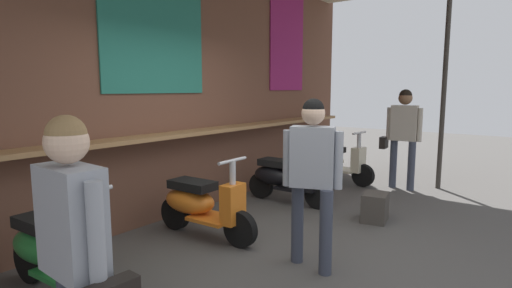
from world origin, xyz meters
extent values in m
plane|color=#474442|center=(0.00, 0.00, 0.00)|extent=(27.20, 27.20, 0.00)
cube|color=brown|center=(0.00, 2.02, 1.89)|extent=(9.72, 0.25, 3.77)
cube|color=olive|center=(0.00, 1.72, 1.14)|extent=(8.74, 0.36, 0.05)
cube|color=#236B5B|center=(0.03, 1.89, 2.59)|extent=(1.57, 0.02, 1.86)
cube|color=#841E56|center=(3.03, 1.89, 2.59)|extent=(1.07, 0.02, 1.80)
cylinder|color=#332D28|center=(4.08, -0.59, 1.77)|extent=(0.08, 0.08, 3.54)
ellipsoid|color=#237533|center=(-1.76, 1.25, 0.40)|extent=(0.42, 0.72, 0.30)
cube|color=black|center=(-1.76, 1.20, 0.60)|extent=(0.33, 0.57, 0.10)
cube|color=#237533|center=(-1.74, 0.90, 0.25)|extent=(0.41, 0.52, 0.04)
cube|color=#237533|center=(-1.73, 0.60, 0.47)|extent=(0.29, 0.17, 0.44)
cylinder|color=#B7B7BC|center=(-1.73, 0.60, 0.60)|extent=(0.07, 0.07, 0.70)
cylinder|color=#B7B7BC|center=(-1.73, 0.60, 0.95)|extent=(0.46, 0.06, 0.04)
cylinder|color=black|center=(-1.78, 1.50, 0.20)|extent=(0.12, 0.40, 0.40)
ellipsoid|color=orange|center=(-0.06, 1.25, 0.40)|extent=(0.41, 0.72, 0.30)
cube|color=black|center=(-0.06, 1.20, 0.60)|extent=(0.32, 0.56, 0.10)
cube|color=orange|center=(-0.05, 0.90, 0.25)|extent=(0.40, 0.52, 0.04)
cube|color=orange|center=(-0.03, 0.60, 0.47)|extent=(0.29, 0.17, 0.44)
cylinder|color=#B7B7BC|center=(-0.03, 0.60, 0.60)|extent=(0.07, 0.07, 0.70)
cylinder|color=#B7B7BC|center=(-0.03, 0.60, 0.95)|extent=(0.46, 0.05, 0.04)
cylinder|color=black|center=(-0.03, 0.50, 0.20)|extent=(0.12, 0.40, 0.40)
cylinder|color=black|center=(-0.07, 1.50, 0.20)|extent=(0.12, 0.40, 0.40)
ellipsoid|color=black|center=(1.72, 1.25, 0.40)|extent=(0.40, 0.71, 0.30)
cube|color=black|center=(1.72, 1.20, 0.60)|extent=(0.31, 0.56, 0.10)
cube|color=black|center=(1.73, 0.90, 0.25)|extent=(0.39, 0.51, 0.04)
cube|color=black|center=(1.74, 0.60, 0.47)|extent=(0.28, 0.17, 0.44)
cylinder|color=#B7B7BC|center=(1.74, 0.60, 0.60)|extent=(0.07, 0.07, 0.70)
cylinder|color=#B7B7BC|center=(1.74, 0.60, 0.95)|extent=(0.46, 0.05, 0.04)
cylinder|color=black|center=(1.74, 0.50, 0.20)|extent=(0.11, 0.40, 0.40)
cylinder|color=black|center=(1.71, 1.50, 0.20)|extent=(0.11, 0.40, 0.40)
ellipsoid|color=beige|center=(3.45, 1.25, 0.40)|extent=(0.43, 0.73, 0.30)
cube|color=black|center=(3.45, 1.20, 0.60)|extent=(0.34, 0.57, 0.10)
cube|color=beige|center=(3.42, 0.90, 0.25)|extent=(0.42, 0.53, 0.04)
cube|color=beige|center=(3.40, 0.60, 0.47)|extent=(0.29, 0.18, 0.44)
cylinder|color=#B7B7BC|center=(3.40, 0.60, 0.60)|extent=(0.07, 0.07, 0.70)
cylinder|color=#B7B7BC|center=(3.40, 0.60, 0.95)|extent=(0.46, 0.07, 0.04)
cylinder|color=black|center=(3.39, 0.50, 0.20)|extent=(0.13, 0.41, 0.40)
cylinder|color=black|center=(3.47, 1.50, 0.20)|extent=(0.13, 0.41, 0.40)
cube|color=#999EA8|center=(-2.29, -0.26, 1.06)|extent=(0.22, 0.40, 0.56)
sphere|color=beige|center=(-2.29, -0.26, 1.46)|extent=(0.21, 0.21, 0.21)
sphere|color=olive|center=(-2.29, -0.26, 1.50)|extent=(0.20, 0.20, 0.20)
cylinder|color=#999EA8|center=(-2.28, -0.03, 1.04)|extent=(0.08, 0.08, 0.52)
cylinder|color=#999EA8|center=(-2.30, -0.50, 1.04)|extent=(0.08, 0.08, 0.52)
cylinder|color=#383D4C|center=(3.63, -0.25, 0.42)|extent=(0.12, 0.12, 0.84)
cylinder|color=#383D4C|center=(3.68, 0.07, 0.42)|extent=(0.12, 0.12, 0.84)
cube|color=#ADA393|center=(3.65, -0.09, 1.14)|extent=(0.24, 0.44, 0.60)
sphere|color=brown|center=(3.65, -0.09, 1.56)|extent=(0.23, 0.23, 0.23)
sphere|color=black|center=(3.65, -0.09, 1.60)|extent=(0.21, 0.21, 0.21)
cylinder|color=#ADA393|center=(3.68, -0.34, 1.12)|extent=(0.08, 0.08, 0.56)
cylinder|color=#ADA393|center=(3.63, 0.16, 1.12)|extent=(0.08, 0.08, 0.56)
cube|color=black|center=(3.60, 0.23, 0.79)|extent=(0.27, 0.12, 0.20)
cylinder|color=#383D4C|center=(0.03, -0.19, 0.40)|extent=(0.12, 0.12, 0.80)
cylinder|color=#383D4C|center=(-0.05, -0.54, 0.40)|extent=(0.12, 0.12, 0.80)
cube|color=#999EA8|center=(-0.01, -0.36, 1.09)|extent=(0.33, 0.45, 0.57)
sphere|color=beige|center=(-0.01, -0.36, 1.49)|extent=(0.22, 0.22, 0.22)
sphere|color=black|center=(-0.01, -0.36, 1.53)|extent=(0.20, 0.20, 0.20)
cylinder|color=#999EA8|center=(-0.10, -0.14, 1.07)|extent=(0.08, 0.08, 0.54)
cylinder|color=#999EA8|center=(0.07, -0.59, 1.07)|extent=(0.08, 0.08, 0.54)
cube|color=#3D3833|center=(1.70, -0.35, 0.18)|extent=(0.43, 0.37, 0.37)
camera|label=1|loc=(-3.28, -2.17, 1.72)|focal=28.16mm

